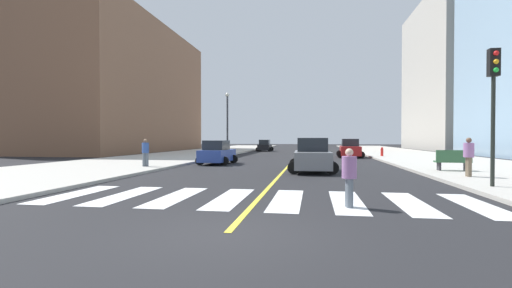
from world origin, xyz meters
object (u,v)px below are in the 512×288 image
at_px(traffic_light_near_corner, 494,90).
at_px(fire_hydrant, 382,152).
at_px(pedestrian_walking_west, 145,151).
at_px(car_red_second, 350,149).
at_px(car_blue_nearest, 217,153).
at_px(street_lamp, 227,118).
at_px(park_bench, 453,161).
at_px(car_black_fifth, 265,146).
at_px(pedestrian_crossing, 349,175).
at_px(car_gray_third, 312,156).
at_px(car_silver_fourth, 312,144).
at_px(pedestrian_waiting_east, 469,155).

relative_size(traffic_light_near_corner, fire_hydrant, 5.64).
xyz_separation_m(pedestrian_walking_west, fire_hydrant, (17.06, 15.68, -0.52)).
height_order(car_red_second, traffic_light_near_corner, traffic_light_near_corner).
height_order(car_blue_nearest, street_lamp, street_lamp).
bearing_deg(park_bench, traffic_light_near_corner, 173.00).
distance_m(car_black_fifth, pedestrian_crossing, 42.38).
xyz_separation_m(traffic_light_near_corner, pedestrian_crossing, (-5.50, -4.11, -2.76)).
height_order(pedestrian_walking_west, street_lamp, street_lamp).
height_order(car_red_second, park_bench, car_red_second).
height_order(car_gray_third, car_silver_fourth, car_silver_fourth).
distance_m(car_gray_third, car_silver_fourth, 41.32).
bearing_deg(car_silver_fourth, park_bench, 101.37).
relative_size(car_black_fifth, traffic_light_near_corner, 0.75).
bearing_deg(pedestrian_waiting_east, traffic_light_near_corner, 173.68).
relative_size(pedestrian_waiting_east, fire_hydrant, 2.01).
relative_size(traffic_light_near_corner, pedestrian_waiting_east, 2.80).
bearing_deg(pedestrian_crossing, car_black_fifth, 3.92).
relative_size(car_black_fifth, pedestrian_waiting_east, 2.11).
height_order(pedestrian_crossing, pedestrian_waiting_east, pedestrian_waiting_east).
bearing_deg(fire_hydrant, car_red_second, -174.43).
bearing_deg(car_blue_nearest, pedestrian_walking_west, -124.53).
relative_size(car_silver_fourth, street_lamp, 0.64).
height_order(traffic_light_near_corner, fire_hydrant, traffic_light_near_corner).
height_order(car_red_second, car_black_fifth, car_red_second).
height_order(pedestrian_crossing, pedestrian_walking_west, pedestrian_walking_west).
distance_m(car_silver_fourth, street_lamp, 25.17).
distance_m(park_bench, pedestrian_waiting_east, 3.13).
bearing_deg(park_bench, pedestrian_walking_west, 91.71).
bearing_deg(car_silver_fourth, car_blue_nearest, 80.19).
bearing_deg(street_lamp, pedestrian_walking_west, -92.85).
bearing_deg(car_black_fifth, pedestrian_walking_west, -96.15).
height_order(car_red_second, car_gray_third, car_gray_third).
distance_m(car_black_fifth, pedestrian_waiting_east, 36.85).
xyz_separation_m(pedestrian_crossing, fire_hydrant, (5.71, 26.37, -0.32)).
relative_size(car_gray_third, car_silver_fourth, 1.00).
bearing_deg(car_blue_nearest, street_lamp, 103.11).
xyz_separation_m(car_gray_third, pedestrian_walking_west, (-10.30, 0.39, 0.19)).
distance_m(car_red_second, car_gray_third, 16.19).
xyz_separation_m(car_silver_fourth, street_lamp, (-9.34, -23.14, 3.30)).
height_order(pedestrian_waiting_east, pedestrian_walking_west, pedestrian_waiting_east).
height_order(park_bench, street_lamp, street_lamp).
bearing_deg(street_lamp, pedestrian_crossing, -69.84).
bearing_deg(car_black_fifth, pedestrian_crossing, -79.12).
bearing_deg(traffic_light_near_corner, car_red_second, -82.53).
relative_size(car_blue_nearest, car_black_fifth, 1.06).
bearing_deg(car_black_fifth, car_red_second, -55.62).
bearing_deg(pedestrian_waiting_east, park_bench, -5.08).
distance_m(car_blue_nearest, car_gray_third, 8.47).
relative_size(car_red_second, park_bench, 2.32).
height_order(car_silver_fourth, park_bench, car_silver_fourth).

